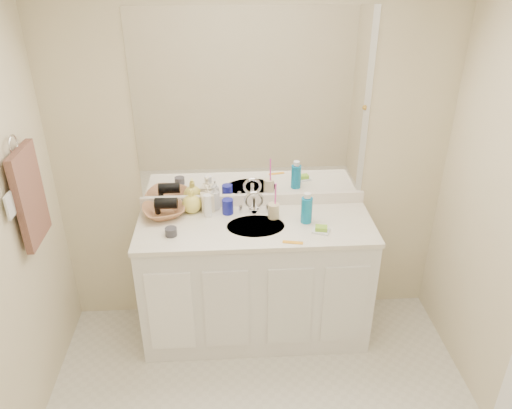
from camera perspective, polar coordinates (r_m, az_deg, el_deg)
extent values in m
cube|color=beige|center=(3.28, -0.36, 4.99)|extent=(2.60, 0.02, 2.40)
cube|color=white|center=(3.44, -0.05, -8.82)|extent=(1.50, 0.55, 0.85)
cube|color=white|center=(3.19, -0.06, -2.50)|extent=(1.52, 0.57, 0.03)
cube|color=white|center=(3.39, -0.33, 0.54)|extent=(1.52, 0.03, 0.08)
cylinder|color=#BAB6A2|center=(3.17, -0.03, -2.64)|extent=(0.37, 0.37, 0.02)
cylinder|color=silver|center=(3.30, -0.23, -0.04)|extent=(0.02, 0.02, 0.11)
cube|color=white|center=(3.15, -0.37, 10.97)|extent=(1.48, 0.01, 1.20)
cylinder|color=navy|center=(3.29, -3.25, -0.23)|extent=(0.10, 0.10, 0.10)
cylinder|color=beige|center=(3.24, 2.02, -0.73)|extent=(0.10, 0.10, 0.10)
cylinder|color=#FF43C0|center=(3.19, 2.23, 0.86)|extent=(0.01, 0.04, 0.21)
cylinder|color=#0D74A6|center=(3.19, 5.80, -0.64)|extent=(0.08, 0.08, 0.17)
cube|color=white|center=(3.13, 7.44, -3.00)|extent=(0.13, 0.12, 0.01)
cube|color=#7FBC2E|center=(3.12, 7.46, -2.71)|extent=(0.08, 0.07, 0.03)
cube|color=orange|center=(3.00, 4.22, -4.34)|extent=(0.13, 0.05, 0.01)
cylinder|color=#35343B|center=(3.10, -9.69, -3.09)|extent=(0.10, 0.10, 0.05)
cylinder|color=white|center=(3.25, -5.55, -0.15)|extent=(0.06, 0.06, 0.16)
imported|color=silver|center=(3.33, -4.71, 0.83)|extent=(0.08, 0.08, 0.17)
imported|color=#F5E8C8|center=(3.31, -5.59, 0.72)|extent=(0.10, 0.10, 0.18)
imported|color=#EFE05D|center=(3.32, -7.39, 0.45)|extent=(0.13, 0.13, 0.16)
imported|color=#9D643F|center=(3.32, -10.50, -0.73)|extent=(0.34, 0.34, 0.07)
cylinder|color=black|center=(3.29, -10.24, 0.14)|extent=(0.15, 0.08, 0.07)
torus|color=silver|center=(2.88, -26.00, 6.15)|extent=(0.01, 0.11, 0.11)
cube|color=#4F322A|center=(2.98, -24.45, 0.86)|extent=(0.04, 0.32, 0.55)
cube|color=white|center=(2.81, -26.32, -0.13)|extent=(0.01, 0.08, 0.13)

